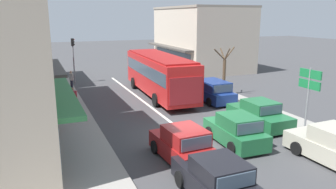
{
  "coord_description": "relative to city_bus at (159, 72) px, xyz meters",
  "views": [
    {
      "loc": [
        -7.18,
        -14.76,
        6.16
      ],
      "look_at": [
        0.64,
        4.4,
        1.2
      ],
      "focal_mm": 35.0,
      "sensor_mm": 36.0,
      "label": 1
    }
  ],
  "objects": [
    {
      "name": "pedestrian_browsing_midblock",
      "position": [
        -6.24,
        4.14,
        -0.81
      ],
      "size": [
        0.32,
        0.54,
        1.63
      ],
      "color": "#232838",
      "rests_on": "sidewalk_left"
    },
    {
      "name": "parked_sedan_kerb_second",
      "position": [
        2.78,
        -8.91,
        -1.22
      ],
      "size": [
        1.92,
        4.21,
        1.47
      ],
      "color": "#1E6638",
      "rests_on": "ground"
    },
    {
      "name": "parked_wagon_kerb_third",
      "position": [
        3.02,
        -2.95,
        -1.14
      ],
      "size": [
        2.01,
        4.54,
        1.58
      ],
      "color": "navy",
      "rests_on": "ground"
    },
    {
      "name": "building_right_far",
      "position": [
        9.76,
        11.6,
        1.75
      ],
      "size": [
        8.6,
        12.31,
        7.26
      ],
      "color": "beige",
      "rests_on": "ground"
    },
    {
      "name": "directional_road_sign",
      "position": [
        4.02,
        -11.18,
        0.82
      ],
      "size": [
        0.1,
        1.4,
        3.6
      ],
      "color": "gray",
      "rests_on": "ground"
    },
    {
      "name": "hatchback_behind_bus_near",
      "position": [
        -3.28,
        -11.57,
        -1.17
      ],
      "size": [
        1.96,
        3.78,
        1.54
      ],
      "color": "maroon",
      "rests_on": "ground"
    },
    {
      "name": "lane_centre_line",
      "position": [
        -1.72,
        -4.88,
        -1.88
      ],
      "size": [
        0.2,
        28.0,
        0.01
      ],
      "primitive_type": "cube",
      "color": "silver",
      "rests_on": "ground"
    },
    {
      "name": "sidewalk_left",
      "position": [
        -8.52,
        -2.88,
        -1.81
      ],
      "size": [
        5.2,
        44.0,
        0.14
      ],
      "primitive_type": "cube",
      "color": "gray",
      "rests_on": "ground"
    },
    {
      "name": "ground_plane",
      "position": [
        -1.72,
        -8.88,
        -1.88
      ],
      "size": [
        140.0,
        140.0,
        0.0
      ],
      "primitive_type": "plane",
      "color": "#3F3F42"
    },
    {
      "name": "street_tree_right",
      "position": [
        4.79,
        -1.79,
        -0.03
      ],
      "size": [
        1.85,
        1.41,
        3.84
      ],
      "color": "brown",
      "rests_on": "ground"
    },
    {
      "name": "kerb_right",
      "position": [
        4.48,
        -2.88,
        -1.82
      ],
      "size": [
        2.8,
        44.0,
        0.12
      ],
      "primitive_type": "cube",
      "color": "gray",
      "rests_on": "ground"
    },
    {
      "name": "city_bus",
      "position": [
        0.0,
        0.0,
        0.0
      ],
      "size": [
        3.06,
        10.95,
        3.23
      ],
      "color": "red",
      "rests_on": "ground"
    },
    {
      "name": "hatchback_adjacent_lane_lead",
      "position": [
        -0.1,
        -10.87,
        -1.17
      ],
      "size": [
        1.91,
        3.75,
        1.54
      ],
      "color": "#1E6638",
      "rests_on": "ground"
    },
    {
      "name": "pedestrian_with_handbag_near",
      "position": [
        -6.92,
        -2.62,
        -0.81
      ],
      "size": [
        0.65,
        0.26,
        1.63
      ],
      "color": "#333338",
      "rests_on": "sidewalk_left"
    },
    {
      "name": "traffic_light_downstreet",
      "position": [
        -5.58,
        7.68,
        0.97
      ],
      "size": [
        0.33,
        0.24,
        4.2
      ],
      "color": "gray",
      "rests_on": "ground"
    },
    {
      "name": "sedan_queue_far_back",
      "position": [
        -3.46,
        -14.9,
        -1.22
      ],
      "size": [
        1.94,
        4.22,
        1.47
      ],
      "color": "black",
      "rests_on": "ground"
    }
  ]
}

